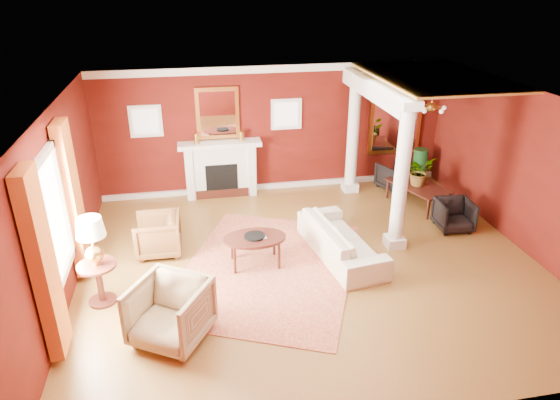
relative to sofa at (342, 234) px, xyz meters
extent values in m
plane|color=brown|center=(-0.61, -0.18, -0.43)|extent=(8.00, 8.00, 0.00)
cube|color=#59110C|center=(-0.61, 3.32, 1.02)|extent=(8.00, 0.04, 2.90)
cube|color=#59110C|center=(-0.61, -3.68, 1.02)|extent=(8.00, 0.04, 2.90)
cube|color=#59110C|center=(-4.61, -0.18, 1.02)|extent=(0.04, 7.00, 2.90)
cube|color=#59110C|center=(3.39, -0.18, 1.02)|extent=(0.04, 7.00, 2.90)
cube|color=white|center=(-0.61, -0.18, 2.47)|extent=(8.00, 7.00, 0.04)
cube|color=white|center=(-1.91, 3.15, 0.17)|extent=(1.60, 0.34, 1.20)
cube|color=black|center=(-1.91, 2.98, 0.02)|extent=(0.72, 0.03, 0.70)
cube|color=black|center=(-1.91, 2.98, -0.33)|extent=(1.20, 0.05, 0.20)
cube|color=white|center=(-1.91, 3.11, 0.81)|extent=(1.85, 0.42, 0.10)
cube|color=white|center=(-2.61, 3.12, 0.17)|extent=(0.16, 0.40, 1.20)
cube|color=white|center=(-1.21, 3.12, 0.17)|extent=(0.16, 0.40, 1.20)
cube|color=gold|center=(-1.91, 3.28, 1.47)|extent=(0.95, 0.06, 1.15)
cube|color=white|center=(-1.91, 3.25, 1.47)|extent=(0.78, 0.02, 0.98)
cube|color=white|center=(-3.46, 3.29, 1.37)|extent=(0.70, 0.06, 0.70)
cube|color=white|center=(-3.46, 3.26, 1.37)|extent=(0.54, 0.02, 0.54)
cube|color=white|center=(-0.36, 3.29, 1.37)|extent=(0.70, 0.06, 0.70)
cube|color=white|center=(-0.36, 3.26, 1.37)|extent=(0.54, 0.02, 0.54)
cube|color=white|center=(-4.59, -0.78, 1.12)|extent=(0.03, 1.30, 1.70)
cube|color=white|center=(-4.56, -1.48, 1.12)|extent=(0.08, 0.10, 1.90)
cube|color=white|center=(-4.56, -0.08, 1.12)|extent=(0.08, 0.10, 1.90)
cube|color=#BE6320|center=(-4.49, -1.78, 0.97)|extent=(0.18, 0.55, 2.60)
cube|color=#BE6320|center=(-4.49, 0.22, 0.97)|extent=(0.18, 0.55, 2.60)
cube|color=white|center=(1.09, 0.12, -0.33)|extent=(0.34, 0.34, 0.20)
cylinder|color=white|center=(1.09, 0.12, 1.02)|extent=(0.26, 0.26, 2.50)
cube|color=white|center=(1.09, 0.12, 2.29)|extent=(0.36, 0.36, 0.16)
cube|color=white|center=(1.09, 2.82, -0.33)|extent=(0.34, 0.34, 0.20)
cylinder|color=white|center=(1.09, 2.82, 1.02)|extent=(0.26, 0.26, 2.50)
cube|color=white|center=(1.09, 2.82, 2.29)|extent=(0.36, 0.36, 0.16)
cube|color=white|center=(1.09, 1.72, 2.19)|extent=(0.30, 3.20, 0.32)
cube|color=gold|center=(2.24, 1.57, 2.44)|extent=(2.30, 3.40, 0.04)
cube|color=gold|center=(2.29, 3.28, 1.12)|extent=(1.30, 0.06, 1.70)
cube|color=white|center=(2.29, 3.25, 1.12)|extent=(1.10, 0.02, 1.50)
cylinder|color=gold|center=(2.29, 1.62, 2.14)|extent=(0.02, 0.02, 0.65)
sphere|color=gold|center=(2.29, 1.62, 1.82)|extent=(0.20, 0.20, 0.20)
sphere|color=beige|center=(2.57, 1.62, 1.79)|extent=(0.09, 0.09, 0.09)
sphere|color=beige|center=(2.38, 1.89, 1.79)|extent=(0.09, 0.09, 0.09)
sphere|color=beige|center=(2.07, 1.79, 1.79)|extent=(0.09, 0.09, 0.09)
sphere|color=beige|center=(2.07, 1.46, 1.79)|extent=(0.09, 0.09, 0.09)
sphere|color=beige|center=(2.38, 1.36, 1.79)|extent=(0.09, 0.09, 0.09)
cube|color=white|center=(-0.61, 3.28, 2.39)|extent=(8.00, 0.08, 0.16)
cube|color=white|center=(-0.61, 3.28, -0.37)|extent=(8.00, 0.08, 0.12)
cube|color=maroon|center=(-1.38, -0.21, -0.43)|extent=(4.11, 4.60, 0.02)
imported|color=beige|center=(0.00, 0.00, 0.00)|extent=(0.96, 2.29, 0.87)
imported|color=black|center=(-3.27, 0.72, -0.02)|extent=(0.76, 0.81, 0.82)
imported|color=tan|center=(-3.02, -1.74, 0.06)|extent=(1.28, 1.26, 0.99)
cylinder|color=black|center=(-1.58, -0.02, 0.09)|extent=(1.10, 1.10, 0.05)
cylinder|color=black|center=(-1.97, -0.26, -0.19)|extent=(0.05, 0.05, 0.50)
cylinder|color=black|center=(-1.20, -0.26, -0.19)|extent=(0.05, 0.05, 0.50)
cylinder|color=black|center=(-1.97, 0.22, -0.19)|extent=(0.05, 0.05, 0.50)
cylinder|color=black|center=(-1.20, 0.22, -0.19)|extent=(0.05, 0.05, 0.50)
imported|color=black|center=(-1.54, -0.06, 0.22)|extent=(0.15, 0.05, 0.20)
cylinder|color=black|center=(-4.11, -0.66, -0.41)|extent=(0.43, 0.43, 0.04)
cylinder|color=black|center=(-4.11, -0.66, -0.10)|extent=(0.10, 0.10, 0.67)
cylinder|color=black|center=(-4.11, -0.66, 0.23)|extent=(0.59, 0.59, 0.04)
sphere|color=gold|center=(-4.11, -0.66, 0.43)|extent=(0.27, 0.27, 0.27)
cylinder|color=gold|center=(-4.11, -0.66, 0.63)|extent=(0.03, 0.03, 0.29)
cone|color=beige|center=(-4.11, -0.66, 0.89)|extent=(0.43, 0.43, 0.29)
imported|color=black|center=(2.32, 1.75, -0.05)|extent=(0.92, 1.46, 0.77)
imported|color=black|center=(2.52, 0.55, -0.09)|extent=(0.71, 0.67, 0.69)
imported|color=black|center=(2.17, 2.76, -0.08)|extent=(0.86, 0.84, 0.70)
sphere|color=#15441C|center=(2.82, 2.82, -0.25)|extent=(0.39, 0.39, 0.39)
cylinder|color=#15441C|center=(2.82, 2.82, 0.02)|extent=(0.35, 0.35, 0.92)
imported|color=#26591E|center=(2.28, 1.77, 0.59)|extent=(0.76, 0.80, 0.50)
camera|label=1|loc=(-2.58, -7.55, 4.32)|focal=32.00mm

